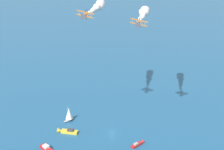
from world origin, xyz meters
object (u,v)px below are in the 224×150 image
object	(u,v)px
motorboat_offshore	(67,131)
wingwalker_wingman	(86,10)
sailboat_ahead	(69,114)
biplane_lead	(139,23)
motorboat_mid_cluster	(138,144)
wingwalker_lead	(140,18)
motorboat_outer_ring_a	(49,150)
biplane_wingman	(85,15)

from	to	relation	value
motorboat_offshore	wingwalker_wingman	world-z (taller)	wingwalker_wingman
sailboat_ahead	biplane_lead	bearing A→B (deg)	-156.66
motorboat_offshore	motorboat_mid_cluster	distance (m)	33.81
sailboat_ahead	wingwalker_lead	distance (m)	60.92
sailboat_ahead	wingwalker_lead	size ratio (longest dim) A/B	4.42
motorboat_offshore	sailboat_ahead	bearing A→B (deg)	-42.74
motorboat_mid_cluster	biplane_lead	bearing A→B (deg)	-40.66
motorboat_outer_ring_a	wingwalker_lead	distance (m)	66.14
sailboat_ahead	motorboat_offshore	bearing A→B (deg)	137.26
motorboat_mid_cluster	biplane_wingman	bearing A→B (deg)	19.32
biplane_lead	wingwalker_wingman	distance (m)	21.89
sailboat_ahead	wingwalker_lead	xyz separation A→B (m)	(-32.08, -13.92, 49.88)
biplane_lead	motorboat_outer_ring_a	bearing A→B (deg)	65.83
motorboat_offshore	biplane_lead	xyz separation A→B (m)	(-23.31, -21.48, 50.58)
motorboat_offshore	wingwalker_lead	bearing A→B (deg)	-137.45
biplane_wingman	biplane_lead	bearing A→B (deg)	-140.57
motorboat_outer_ring_a	biplane_lead	xyz separation A→B (m)	(-16.21, -36.10, 50.59)
motorboat_mid_cluster	wingwalker_wingman	xyz separation A→B (m)	(22.99, 7.95, 55.77)
motorboat_outer_ring_a	biplane_wingman	bearing A→B (deg)	-88.53
motorboat_offshore	wingwalker_wingman	size ratio (longest dim) A/B	5.24
motorboat_mid_cluster	motorboat_outer_ring_a	bearing A→B (deg)	53.26
biplane_wingman	motorboat_offshore	bearing A→B (deg)	49.64
biplane_lead	wingwalker_wingman	world-z (taller)	wingwalker_wingman
wingwalker_lead	biplane_wingman	bearing A→B (deg)	39.33
motorboat_mid_cluster	biplane_lead	xyz separation A→B (m)	(6.55, -5.62, 50.80)
wingwalker_wingman	motorboat_mid_cluster	bearing A→B (deg)	-160.93
biplane_wingman	motorboat_outer_ring_a	bearing A→B (deg)	91.47
motorboat_outer_ring_a	biplane_lead	size ratio (longest dim) A/B	1.38
biplane_lead	wingwalker_lead	distance (m)	2.19
biplane_lead	biplane_wingman	bearing A→B (deg)	39.43
motorboat_offshore	motorboat_mid_cluster	bearing A→B (deg)	-152.03
motorboat_offshore	sailboat_ahead	distance (m)	11.83
sailboat_ahead	motorboat_mid_cluster	size ratio (longest dim) A/B	1.16
motorboat_offshore	wingwalker_wingman	bearing A→B (deg)	-130.97
motorboat_mid_cluster	biplane_wingman	size ratio (longest dim) A/B	0.99
motorboat_offshore	wingwalker_wingman	distance (m)	56.53
motorboat_offshore	biplane_lead	bearing A→B (deg)	-137.34
motorboat_outer_ring_a	biplane_lead	distance (m)	64.23
motorboat_offshore	biplane_lead	distance (m)	59.69
motorboat_outer_ring_a	wingwalker_lead	size ratio (longest dim) A/B	5.35
motorboat_outer_ring_a	biplane_wingman	xyz separation A→B (m)	(0.57, -22.30, 53.40)
sailboat_ahead	motorboat_outer_ring_a	xyz separation A→B (m)	(-15.53, 22.41, -2.85)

